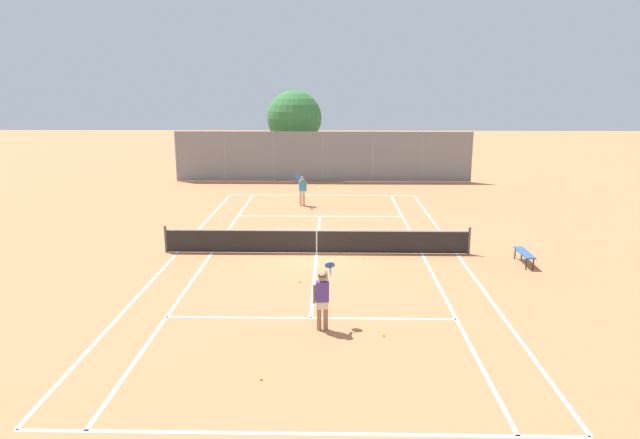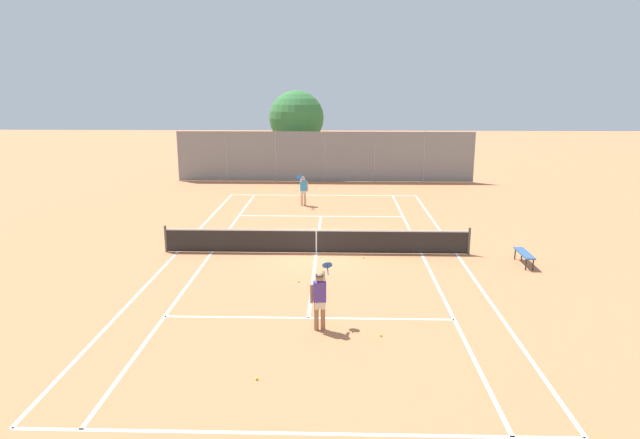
{
  "view_description": "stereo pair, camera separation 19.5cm",
  "coord_description": "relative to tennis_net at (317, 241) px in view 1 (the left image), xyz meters",
  "views": [
    {
      "loc": [
        0.57,
        -21.5,
        6.5
      ],
      "look_at": [
        0.1,
        1.5,
        1.0
      ],
      "focal_mm": 32.0,
      "sensor_mm": 36.0,
      "label": 1
    },
    {
      "loc": [
        0.76,
        -21.5,
        6.5
      ],
      "look_at": [
        0.1,
        1.5,
        1.0
      ],
      "focal_mm": 32.0,
      "sensor_mm": 36.0,
      "label": 2
    }
  ],
  "objects": [
    {
      "name": "ground_plane",
      "position": [
        0.0,
        0.0,
        -0.51
      ],
      "size": [
        120.0,
        120.0,
        0.0
      ],
      "primitive_type": "plane",
      "color": "#CC7A4C"
    },
    {
      "name": "court_line_markings",
      "position": [
        0.0,
        0.0,
        -0.51
      ],
      "size": [
        11.1,
        23.9,
        0.01
      ],
      "color": "white",
      "rests_on": "ground"
    },
    {
      "name": "tennis_net",
      "position": [
        0.0,
        0.0,
        0.0
      ],
      "size": [
        12.0,
        0.1,
        1.07
      ],
      "color": "#474C47",
      "rests_on": "ground"
    },
    {
      "name": "player_near_side",
      "position": [
        0.34,
        -7.16,
        0.42
      ],
      "size": [
        0.6,
        0.78,
        1.77
      ],
      "color": "#936B4C",
      "rests_on": "ground"
    },
    {
      "name": "player_far_left",
      "position": [
        -1.02,
        8.95,
        0.42
      ],
      "size": [
        0.59,
        0.79,
        1.77
      ],
      "color": "#D8A884",
      "rests_on": "ground"
    },
    {
      "name": "loose_tennis_ball_0",
      "position": [
        1.96,
        -7.54,
        -0.48
      ],
      "size": [
        0.07,
        0.07,
        0.07
      ],
      "primitive_type": "sphere",
      "color": "#D1DB33",
      "rests_on": "ground"
    },
    {
      "name": "loose_tennis_ball_1",
      "position": [
        1.81,
        -0.63,
        -0.48
      ],
      "size": [
        0.07,
        0.07,
        0.07
      ],
      "primitive_type": "sphere",
      "color": "#D1DB33",
      "rests_on": "ground"
    },
    {
      "name": "loose_tennis_ball_2",
      "position": [
        -0.48,
        -3.4,
        -0.48
      ],
      "size": [
        0.07,
        0.07,
        0.07
      ],
      "primitive_type": "sphere",
      "color": "#D1DB33",
      "rests_on": "ground"
    },
    {
      "name": "loose_tennis_ball_3",
      "position": [
        -1.0,
        -9.91,
        -0.48
      ],
      "size": [
        0.07,
        0.07,
        0.07
      ],
      "primitive_type": "sphere",
      "color": "#D1DB33",
      "rests_on": "ground"
    },
    {
      "name": "courtside_bench",
      "position": [
        7.69,
        -1.25,
        -0.1
      ],
      "size": [
        0.36,
        1.5,
        0.47
      ],
      "color": "#33598C",
      "rests_on": "ground"
    },
    {
      "name": "back_fence",
      "position": [
        0.0,
        16.81,
        1.19
      ],
      "size": [
        20.03,
        0.08,
        3.4
      ],
      "color": "gray",
      "rests_on": "ground"
    },
    {
      "name": "tree_behind_left",
      "position": [
        -2.17,
        19.77,
        3.49
      ],
      "size": [
        3.92,
        3.92,
        6.05
      ],
      "color": "brown",
      "rests_on": "ground"
    }
  ]
}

